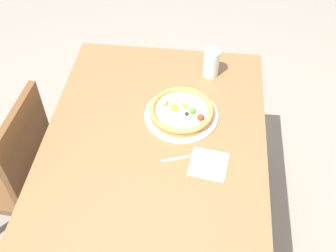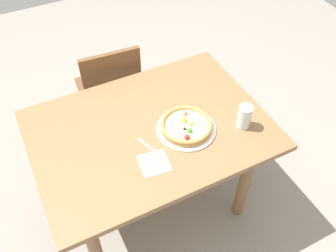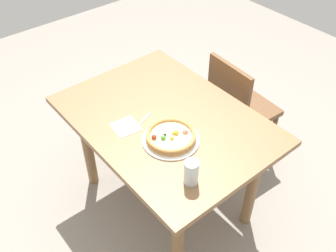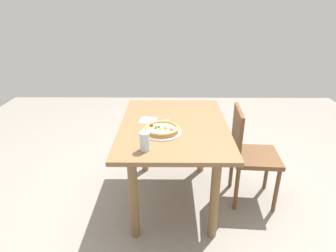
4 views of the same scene
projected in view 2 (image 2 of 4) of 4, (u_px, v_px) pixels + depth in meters
name	position (u px, v px, depth m)	size (l,w,h in m)	color
ground_plane	(154.00, 203.00, 2.51)	(6.00, 6.00, 0.00)	gray
dining_table	(151.00, 142.00, 2.04)	(1.25, 0.90, 0.76)	olive
chair_near	(111.00, 91.00, 2.55)	(0.43, 0.43, 0.89)	brown
plate	(186.00, 129.00, 1.94)	(0.31, 0.31, 0.01)	white
pizza	(186.00, 125.00, 1.92)	(0.27, 0.27, 0.05)	#B78447
fork	(151.00, 149.00, 1.85)	(0.07, 0.16, 0.00)	silver
drinking_glass	(245.00, 117.00, 1.91)	(0.07, 0.07, 0.13)	silver
napkin	(154.00, 163.00, 1.79)	(0.14, 0.14, 0.00)	white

